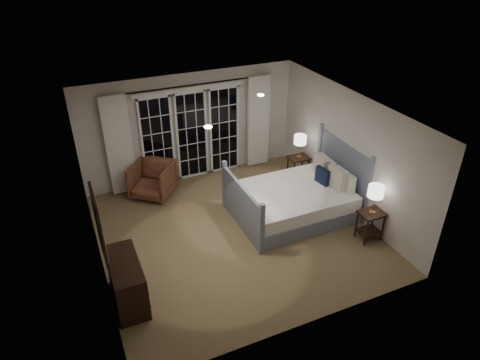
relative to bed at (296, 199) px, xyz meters
name	(u,v)px	position (x,y,z in m)	size (l,w,h in m)	color
floor	(235,232)	(-1.41, -0.10, -0.34)	(5.00, 5.00, 0.00)	olive
ceiling	(234,112)	(-1.41, -0.10, 2.16)	(5.00, 5.00, 0.00)	white
wall_left	(91,208)	(-3.91, -0.10, 0.91)	(0.02, 5.00, 2.50)	silver
wall_right	(348,152)	(1.09, -0.10, 0.91)	(0.02, 5.00, 2.50)	silver
wall_back	(191,127)	(-1.41, 2.40, 0.91)	(5.00, 0.02, 2.50)	silver
wall_front	(307,261)	(-1.41, -2.60, 0.91)	(5.00, 0.02, 2.50)	silver
french_doors	(192,134)	(-1.41, 2.36, 0.75)	(2.50, 0.04, 2.20)	black
curtain_rod	(190,85)	(-1.41, 2.30, 1.91)	(0.03, 0.03, 3.50)	black
curtain_left	(119,146)	(-3.06, 2.28, 0.81)	(0.55, 0.10, 2.25)	white
curtain_right	(258,122)	(0.24, 2.28, 0.81)	(0.55, 0.10, 2.25)	white
downlight_a	(261,95)	(-0.61, 0.50, 2.15)	(0.12, 0.12, 0.01)	white
downlight_b	(208,127)	(-2.01, -0.50, 2.15)	(0.12, 0.12, 0.01)	white
bed	(296,199)	(0.00, 0.00, 0.00)	(2.38, 1.71, 1.39)	gray
nightstand_left	(370,221)	(0.85, -1.30, 0.04)	(0.46, 0.37, 0.60)	black
nightstand_right	(298,165)	(0.76, 1.18, 0.05)	(0.47, 0.37, 0.61)	black
lamp_left	(376,192)	(0.85, -1.30, 0.70)	(0.29, 0.29, 0.57)	#B67B49
lamp_right	(300,140)	(0.76, 1.18, 0.69)	(0.28, 0.28, 0.54)	#B67B49
armchair	(153,180)	(-2.51, 1.91, 0.04)	(0.83, 0.85, 0.78)	brown
dresser	(127,282)	(-3.64, -1.04, 0.04)	(0.46, 1.09, 0.77)	black
mirror	(99,225)	(-3.88, -1.04, 1.21)	(0.05, 0.85, 1.00)	black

